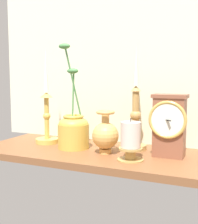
{
  "coord_description": "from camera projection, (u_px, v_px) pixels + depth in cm",
  "views": [
    {
      "loc": [
        38.76,
        -99.27,
        26.56
      ],
      "look_at": [
        -6.01,
        0.0,
        14.0
      ],
      "focal_mm": 49.82,
      "sensor_mm": 36.0,
      "label": 1
    }
  ],
  "objects": [
    {
      "name": "pillar_candle_front",
      "position": [
        131.0,
        141.0,
        0.98
      ],
      "size": [
        8.44,
        8.44,
        13.51
      ],
      "color": "tan",
      "rests_on": "ground_plane"
    },
    {
      "name": "brass_vase_bulbous",
      "position": [
        105.0,
        134.0,
        1.07
      ],
      "size": [
        9.2,
        9.2,
        14.91
      ],
      "color": "#DAA356",
      "rests_on": "ground_plane"
    },
    {
      "name": "back_wall",
      "position": [
        132.0,
        61.0,
        1.22
      ],
      "size": [
        120.0,
        2.0,
        65.0
      ],
      "primitive_type": "cube",
      "color": "beige",
      "rests_on": "ground_plane"
    },
    {
      "name": "candlestick_tall_center",
      "position": [
        136.0,
        114.0,
        1.12
      ],
      "size": [
        8.24,
        8.24,
        38.06
      ],
      "color": "tan",
      "rests_on": "ground_plane"
    },
    {
      "name": "mantel_clock",
      "position": [
        169.0,
        125.0,
        1.02
      ],
      "size": [
        12.33,
        8.88,
        20.76
      ],
      "color": "brown",
      "rests_on": "ground_plane"
    },
    {
      "name": "brass_vase_jar",
      "position": [
        73.0,
        129.0,
        1.14
      ],
      "size": [
        11.53,
        11.53,
        38.11
      ],
      "color": "gold",
      "rests_on": "ground_plane"
    },
    {
      "name": "ground_plane",
      "position": [
        115.0,
        156.0,
        1.09
      ],
      "size": [
        100.0,
        36.0,
        2.4
      ],
      "primitive_type": "cube",
      "color": "brown"
    },
    {
      "name": "candlestick_tall_left",
      "position": [
        47.0,
        116.0,
        1.23
      ],
      "size": [
        9.17,
        9.17,
        37.2
      ],
      "color": "gold",
      "rests_on": "ground_plane"
    }
  ]
}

